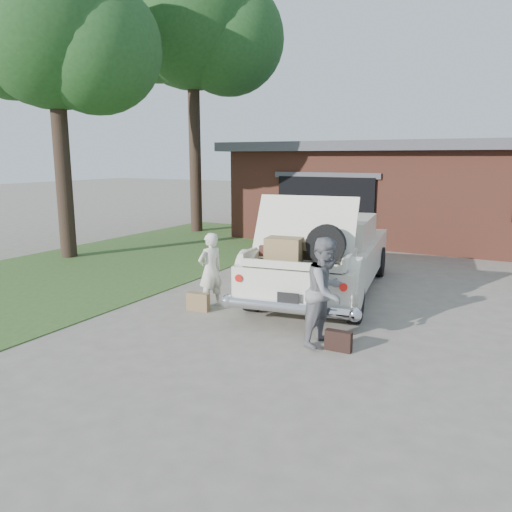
% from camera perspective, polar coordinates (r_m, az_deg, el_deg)
% --- Properties ---
extents(ground, '(90.00, 90.00, 0.00)m').
position_cam_1_polar(ground, '(8.57, -1.93, -7.93)').
color(ground, gray).
rests_on(ground, ground).
extents(grass_strip, '(6.00, 16.00, 0.02)m').
position_cam_1_polar(grass_strip, '(14.12, -15.17, -0.59)').
color(grass_strip, '#2D4C1E').
rests_on(grass_strip, ground).
extents(house, '(12.80, 7.80, 3.30)m').
position_cam_1_polar(house, '(18.74, 18.94, 7.16)').
color(house, brown).
rests_on(house, ground).
extents(tree_left, '(5.32, 4.62, 8.68)m').
position_cam_1_polar(tree_left, '(15.28, -22.06, 22.84)').
color(tree_left, '#38281E').
rests_on(tree_left, ground).
extents(tree_back, '(6.12, 5.32, 10.52)m').
position_cam_1_polar(tree_back, '(19.73, -7.13, 24.96)').
color(tree_back, '#38281E').
rests_on(tree_back, ground).
extents(sedan, '(2.90, 5.73, 2.14)m').
position_cam_1_polar(sedan, '(10.53, 7.78, 0.17)').
color(sedan, beige).
rests_on(sedan, ground).
extents(woman_left, '(0.51, 0.61, 1.43)m').
position_cam_1_polar(woman_left, '(9.42, -5.24, -1.65)').
color(woman_left, beige).
rests_on(woman_left, ground).
extents(woman_right, '(0.77, 0.91, 1.66)m').
position_cam_1_polar(woman_right, '(7.59, 8.04, -4.04)').
color(woman_right, slate).
rests_on(woman_right, ground).
extents(suitcase_left, '(0.45, 0.18, 0.34)m').
position_cam_1_polar(suitcase_left, '(9.37, -6.63, -5.22)').
color(suitcase_left, olive).
rests_on(suitcase_left, ground).
extents(suitcase_right, '(0.40, 0.13, 0.31)m').
position_cam_1_polar(suitcase_right, '(7.55, 9.40, -9.54)').
color(suitcase_right, black).
rests_on(suitcase_right, ground).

